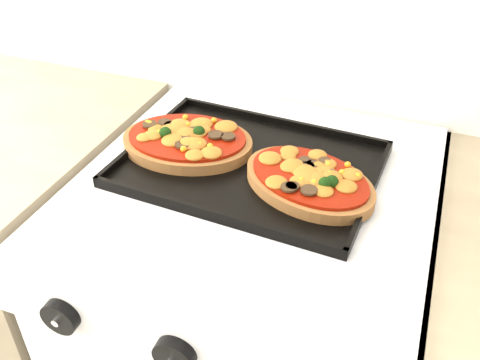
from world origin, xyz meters
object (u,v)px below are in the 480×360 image
at_px(pizza_left, 187,140).
at_px(pizza_right, 309,179).
at_px(baking_tray, 250,163).
at_px(stove, 253,347).

distance_m(pizza_left, pizza_right, 0.24).
bearing_deg(baking_tray, pizza_right, -11.91).
xyz_separation_m(stove, pizza_right, (0.09, -0.01, 0.48)).
bearing_deg(baking_tray, pizza_left, 179.01).
bearing_deg(stove, pizza_right, -3.95).
bearing_deg(baking_tray, stove, -45.05).
relative_size(stove, pizza_right, 3.99).
bearing_deg(pizza_right, stove, 176.05).
relative_size(pizza_left, pizza_right, 1.04).
relative_size(stove, pizza_left, 3.85).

